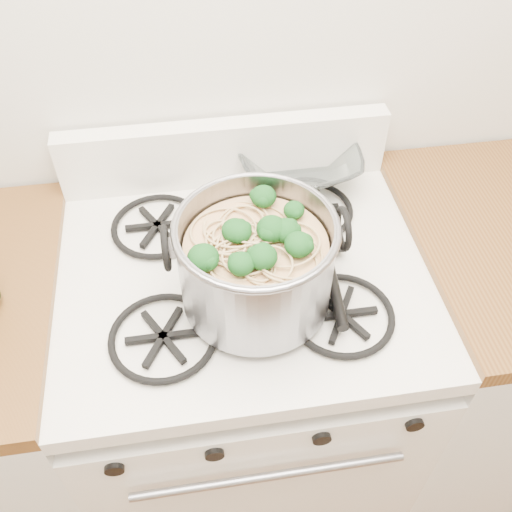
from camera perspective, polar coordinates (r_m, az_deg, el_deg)
The scene contains 5 objects.
gas_range at distance 1.56m, azimuth -0.99°, elevation -12.96°, with size 0.76×0.66×0.92m.
counter_left at distance 1.59m, azimuth -19.92°, elevation -14.06°, with size 0.25×0.65×0.92m.
stock_pot at distance 1.04m, azimuth 0.00°, elevation -0.79°, with size 0.32×0.29×0.20m.
spatula at distance 1.22m, azimuth 6.53°, elevation 2.51°, with size 0.29×0.31×0.02m, color black, non-canonical shape.
glass_bowl at distance 1.38m, azimuth 4.17°, elevation 8.90°, with size 0.11×0.11×0.03m, color white.
Camera 1 is at (-0.09, 0.49, 1.79)m, focal length 40.00 mm.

